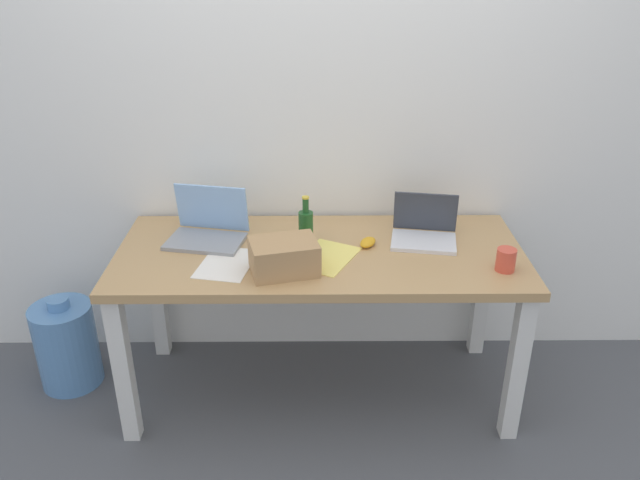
{
  "coord_description": "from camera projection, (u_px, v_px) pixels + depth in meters",
  "views": [
    {
      "loc": [
        -0.02,
        -2.48,
        2.02
      ],
      "look_at": [
        0.0,
        0.0,
        0.81
      ],
      "focal_mm": 35.69,
      "sensor_mm": 36.0,
      "label": 1
    }
  ],
  "objects": [
    {
      "name": "cardboard_box",
      "position": [
        284.0,
        257.0,
        2.58
      ],
      "size": [
        0.31,
        0.25,
        0.14
      ],
      "primitive_type": "cube",
      "rotation": [
        0.0,
        0.0,
        0.24
      ],
      "color": "tan",
      "rests_on": "desk"
    },
    {
      "name": "desk",
      "position": [
        320.0,
        270.0,
        2.82
      ],
      "size": [
        1.78,
        0.75,
        0.76
      ],
      "color": "tan",
      "rests_on": "ground"
    },
    {
      "name": "laptop_left",
      "position": [
        208.0,
        229.0,
        2.85
      ],
      "size": [
        0.37,
        0.3,
        0.24
      ],
      "color": "gray",
      "rests_on": "desk"
    },
    {
      "name": "paper_sheet_center",
      "position": [
        326.0,
        257.0,
        2.72
      ],
      "size": [
        0.32,
        0.36,
        0.0
      ],
      "primitive_type": "cube",
      "rotation": [
        0.0,
        0.0,
        -0.47
      ],
      "color": "#F4E06B",
      "rests_on": "desk"
    },
    {
      "name": "laptop_right",
      "position": [
        424.0,
        232.0,
        2.85
      ],
      "size": [
        0.32,
        0.26,
        0.2
      ],
      "color": "silver",
      "rests_on": "desk"
    },
    {
      "name": "beer_bottle",
      "position": [
        306.0,
        227.0,
        2.79
      ],
      "size": [
        0.06,
        0.06,
        0.23
      ],
      "color": "#1E5123",
      "rests_on": "desk"
    },
    {
      "name": "back_wall",
      "position": [
        319.0,
        103.0,
        2.93
      ],
      "size": [
        5.2,
        0.08,
        2.6
      ],
      "primitive_type": "cube",
      "color": "white",
      "rests_on": "ground"
    },
    {
      "name": "water_cooler_jug",
      "position": [
        67.0,
        345.0,
        3.07
      ],
      "size": [
        0.29,
        0.29,
        0.47
      ],
      "color": "#598CC6",
      "rests_on": "ground"
    },
    {
      "name": "computer_mouse",
      "position": [
        368.0,
        242.0,
        2.81
      ],
      "size": [
        0.1,
        0.12,
        0.03
      ],
      "primitive_type": "ellipsoid",
      "rotation": [
        0.0,
        0.0,
        -0.47
      ],
      "color": "gold",
      "rests_on": "desk"
    },
    {
      "name": "ground_plane",
      "position": [
        320.0,
        388.0,
        3.11
      ],
      "size": [
        8.0,
        8.0,
        0.0
      ],
      "primitive_type": "plane",
      "color": "#515459"
    },
    {
      "name": "paper_sheet_front_left",
      "position": [
        227.0,
        264.0,
        2.67
      ],
      "size": [
        0.26,
        0.33,
        0.0
      ],
      "primitive_type": "cube",
      "rotation": [
        0.0,
        0.0,
        -0.2
      ],
      "color": "white",
      "rests_on": "desk"
    },
    {
      "name": "coffee_mug",
      "position": [
        506.0,
        260.0,
        2.6
      ],
      "size": [
        0.08,
        0.08,
        0.09
      ],
      "primitive_type": "cylinder",
      "color": "#D84C38",
      "rests_on": "desk"
    }
  ]
}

